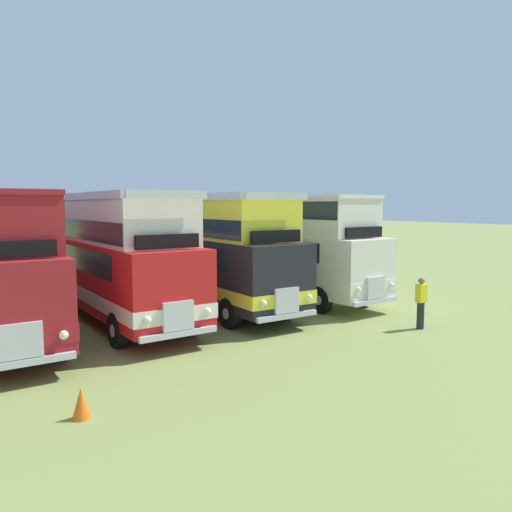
{
  "coord_description": "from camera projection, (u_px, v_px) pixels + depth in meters",
  "views": [
    {
      "loc": [
        -2.05,
        -16.91,
        4.12
      ],
      "look_at": [
        9.68,
        -0.37,
        2.0
      ],
      "focal_mm": 34.55,
      "sensor_mm": 36.0,
      "label": 1
    }
  ],
  "objects": [
    {
      "name": "bus_fifth_in_row",
      "position": [
        113.0,
        254.0,
        17.64
      ],
      "size": [
        2.71,
        10.53,
        4.52
      ],
      "color": "red",
      "rests_on": "ground"
    },
    {
      "name": "bus_sixth_in_row",
      "position": [
        212.0,
        249.0,
        19.63
      ],
      "size": [
        2.92,
        9.98,
        4.52
      ],
      "color": "black",
      "rests_on": "ground"
    },
    {
      "name": "marshal_person",
      "position": [
        421.0,
        303.0,
        16.32
      ],
      "size": [
        0.36,
        0.24,
        1.73
      ],
      "color": "#23232D",
      "rests_on": "ground"
    },
    {
      "name": "cone_near_end",
      "position": [
        81.0,
        403.0,
        9.49
      ],
      "size": [
        0.36,
        0.36,
        0.62
      ],
      "primitive_type": "cone",
      "color": "orange",
      "rests_on": "ground"
    },
    {
      "name": "bus_seventh_in_row",
      "position": [
        288.0,
        242.0,
        21.84
      ],
      "size": [
        2.7,
        9.83,
        4.49
      ],
      "color": "silver",
      "rests_on": "ground"
    }
  ]
}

